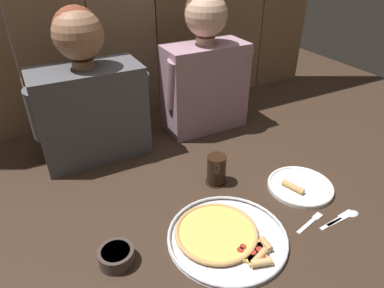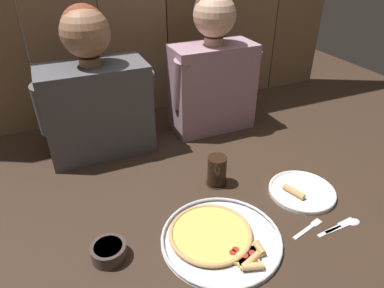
# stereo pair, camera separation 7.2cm
# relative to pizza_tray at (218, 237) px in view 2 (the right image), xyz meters

# --- Properties ---
(ground_plane) EXTENTS (3.20, 3.20, 0.00)m
(ground_plane) POSITION_rel_pizza_tray_xyz_m (0.04, 0.17, -0.01)
(ground_plane) COLOR #332319
(pizza_tray) EXTENTS (0.36, 0.36, 0.03)m
(pizza_tray) POSITION_rel_pizza_tray_xyz_m (0.00, 0.00, 0.00)
(pizza_tray) COLOR silver
(pizza_tray) RESTS_ON ground
(dinner_plate) EXTENTS (0.23, 0.23, 0.03)m
(dinner_plate) POSITION_rel_pizza_tray_xyz_m (0.37, 0.08, -0.00)
(dinner_plate) COLOR white
(dinner_plate) RESTS_ON ground
(drinking_glass) EXTENTS (0.08, 0.08, 0.11)m
(drinking_glass) POSITION_rel_pizza_tray_xyz_m (0.12, 0.25, 0.05)
(drinking_glass) COLOR black
(drinking_glass) RESTS_ON ground
(dipping_bowl) EXTENTS (0.10, 0.10, 0.04)m
(dipping_bowl) POSITION_rel_pizza_tray_xyz_m (-0.31, 0.06, 0.02)
(dipping_bowl) COLOR #3D332D
(dipping_bowl) RESTS_ON ground
(table_fork) EXTENTS (0.13, 0.05, 0.01)m
(table_fork) POSITION_rel_pizza_tray_xyz_m (0.28, -0.07, -0.01)
(table_fork) COLOR silver
(table_fork) RESTS_ON ground
(table_knife) EXTENTS (0.16, 0.03, 0.01)m
(table_knife) POSITION_rel_pizza_tray_xyz_m (0.36, -0.10, -0.01)
(table_knife) COLOR silver
(table_knife) RESTS_ON ground
(table_spoon) EXTENTS (0.14, 0.03, 0.01)m
(table_spoon) POSITION_rel_pizza_tray_xyz_m (0.41, -0.11, -0.01)
(table_spoon) COLOR silver
(table_spoon) RESTS_ON ground
(diner_left) EXTENTS (0.45, 0.22, 0.58)m
(diner_left) POSITION_rel_pizza_tray_xyz_m (-0.22, 0.65, 0.25)
(diner_left) COLOR #4C4C51
(diner_left) RESTS_ON ground
(diner_right) EXTENTS (0.40, 0.19, 0.60)m
(diner_right) POSITION_rel_pizza_tray_xyz_m (0.30, 0.65, 0.27)
(diner_right) COLOR gray
(diner_right) RESTS_ON ground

